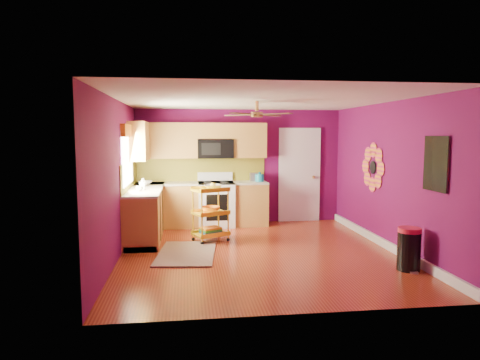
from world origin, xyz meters
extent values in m
plane|color=maroon|center=(0.00, 0.00, 0.00)|extent=(5.00, 5.00, 0.00)
cube|color=#600B47|center=(0.00, 2.50, 1.25)|extent=(4.50, 0.04, 2.50)
cube|color=#600B47|center=(0.00, -2.50, 1.25)|extent=(4.50, 0.04, 2.50)
cube|color=#600B47|center=(-2.25, 0.00, 1.25)|extent=(0.04, 5.00, 2.50)
cube|color=#600B47|center=(2.25, 0.00, 1.25)|extent=(0.04, 5.00, 2.50)
cube|color=silver|center=(0.00, 0.00, 2.50)|extent=(4.50, 5.00, 0.04)
cube|color=white|center=(2.22, 0.00, 0.07)|extent=(0.05, 4.90, 0.14)
cube|color=olive|center=(-1.95, 1.35, 0.45)|extent=(0.60, 2.30, 0.90)
cube|color=olive|center=(-0.85, 2.20, 0.45)|extent=(2.80, 0.60, 0.90)
cube|color=beige|center=(-1.95, 1.35, 0.92)|extent=(0.63, 2.30, 0.04)
cube|color=beige|center=(-0.85, 2.20, 0.92)|extent=(2.80, 0.63, 0.04)
cube|color=black|center=(-1.95, 1.35, 0.05)|extent=(0.54, 2.30, 0.10)
cube|color=black|center=(-0.85, 2.20, 0.05)|extent=(2.80, 0.54, 0.10)
cube|color=white|center=(-0.55, 2.17, 0.46)|extent=(0.76, 0.66, 0.92)
cube|color=black|center=(-0.55, 2.17, 0.93)|extent=(0.76, 0.62, 0.03)
cube|color=white|center=(-0.55, 2.45, 1.04)|extent=(0.76, 0.06, 0.18)
cube|color=black|center=(-0.55, 1.84, 0.45)|extent=(0.45, 0.02, 0.55)
cube|color=olive|center=(-1.59, 2.33, 1.83)|extent=(1.32, 0.33, 0.75)
cube|color=olive|center=(0.19, 2.33, 1.83)|extent=(0.72, 0.33, 0.75)
cube|color=olive|center=(-0.55, 2.33, 2.03)|extent=(0.76, 0.33, 0.34)
cube|color=olive|center=(-2.08, 1.85, 1.83)|extent=(0.33, 1.30, 0.75)
cube|color=black|center=(-0.55, 2.30, 1.65)|extent=(0.76, 0.38, 0.40)
cube|color=olive|center=(-0.85, 2.49, 1.20)|extent=(2.80, 0.01, 0.51)
cube|color=olive|center=(-2.24, 1.35, 1.20)|extent=(0.01, 2.30, 0.51)
cube|color=white|center=(-2.23, 1.05, 1.55)|extent=(0.03, 1.20, 1.00)
cube|color=orange|center=(-2.20, 1.05, 2.02)|extent=(0.08, 1.35, 0.22)
cube|color=white|center=(1.35, 2.48, 1.02)|extent=(0.85, 0.04, 2.05)
cube|color=white|center=(1.35, 2.46, 1.02)|extent=(0.95, 0.02, 2.15)
sphere|color=#BF8C3F|center=(1.67, 2.42, 1.00)|extent=(0.07, 0.07, 0.07)
cylinder|color=black|center=(2.23, 0.60, 1.35)|extent=(0.01, 0.24, 0.24)
cube|color=#1974A7|center=(2.23, -1.40, 1.55)|extent=(0.03, 0.52, 0.72)
cube|color=black|center=(2.21, -1.40, 1.55)|extent=(0.01, 0.56, 0.76)
cylinder|color=#BF8C3F|center=(0.00, 0.20, 2.42)|extent=(0.06, 0.06, 0.16)
cylinder|color=#BF8C3F|center=(0.00, 0.20, 2.28)|extent=(0.20, 0.20, 0.08)
cube|color=#4C2D19|center=(0.27, 0.47, 2.28)|extent=(0.47, 0.47, 0.01)
cube|color=#4C2D19|center=(-0.27, 0.47, 2.28)|extent=(0.47, 0.47, 0.01)
cube|color=#4C2D19|center=(-0.27, -0.07, 2.28)|extent=(0.47, 0.47, 0.01)
cube|color=#4C2D19|center=(0.27, -0.07, 2.28)|extent=(0.47, 0.47, 0.01)
cube|color=black|center=(-1.19, 0.04, 0.01)|extent=(1.07, 1.57, 0.02)
cylinder|color=yellow|center=(-0.91, 0.57, 0.51)|extent=(0.03, 0.03, 0.92)
cylinder|color=yellow|center=(-0.43, 0.78, 0.51)|extent=(0.03, 0.03, 0.92)
cylinder|color=yellow|center=(-1.06, 0.90, 0.51)|extent=(0.03, 0.03, 0.92)
cylinder|color=yellow|center=(-0.58, 1.12, 0.51)|extent=(0.03, 0.03, 0.92)
sphere|color=black|center=(-0.91, 0.57, 0.03)|extent=(0.07, 0.07, 0.07)
sphere|color=black|center=(-0.43, 0.78, 0.03)|extent=(0.07, 0.07, 0.07)
sphere|color=black|center=(-1.06, 0.90, 0.03)|extent=(0.07, 0.07, 0.07)
sphere|color=black|center=(-0.58, 1.12, 0.03)|extent=(0.07, 0.07, 0.07)
cube|color=yellow|center=(-0.74, 0.84, 0.95)|extent=(0.72, 0.64, 0.03)
cube|color=yellow|center=(-0.74, 0.84, 0.52)|extent=(0.72, 0.64, 0.03)
cube|color=yellow|center=(-0.74, 0.84, 0.13)|extent=(0.72, 0.64, 0.03)
imported|color=beige|center=(-0.69, 0.87, 1.00)|extent=(0.43, 0.43, 0.08)
sphere|color=yellow|center=(-0.69, 0.87, 1.03)|extent=(0.11, 0.11, 0.11)
imported|color=orange|center=(-0.74, 0.84, 0.59)|extent=(0.45, 0.45, 0.11)
cube|color=navy|center=(-0.74, 0.84, 0.17)|extent=(0.42, 0.38, 0.04)
cube|color=#267233|center=(-0.74, 0.84, 0.21)|extent=(0.42, 0.38, 0.04)
cube|color=orange|center=(-0.74, 0.84, 0.24)|extent=(0.42, 0.38, 0.03)
cylinder|color=black|center=(1.99, -1.21, 0.28)|extent=(0.41, 0.41, 0.56)
cylinder|color=#BA1A33|center=(1.99, -1.21, 0.59)|extent=(0.32, 0.32, 0.06)
cube|color=beige|center=(1.99, -1.37, 0.01)|extent=(0.12, 0.09, 0.03)
cylinder|color=#137493|center=(0.40, 2.20, 1.02)|extent=(0.18, 0.18, 0.16)
sphere|color=#137493|center=(0.40, 2.20, 1.12)|extent=(0.06, 0.06, 0.06)
cube|color=beige|center=(0.31, 2.32, 1.03)|extent=(0.22, 0.15, 0.18)
imported|color=#EA3F72|center=(-1.98, 1.09, 1.04)|extent=(0.09, 0.09, 0.21)
imported|color=white|center=(-2.01, 1.62, 1.02)|extent=(0.13, 0.13, 0.17)
imported|color=white|center=(-2.00, 1.96, 0.98)|extent=(0.29, 0.29, 0.07)
imported|color=white|center=(-2.01, 0.88, 0.99)|extent=(0.12, 0.12, 0.09)
camera|label=1|loc=(-1.18, -6.86, 1.94)|focal=32.00mm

